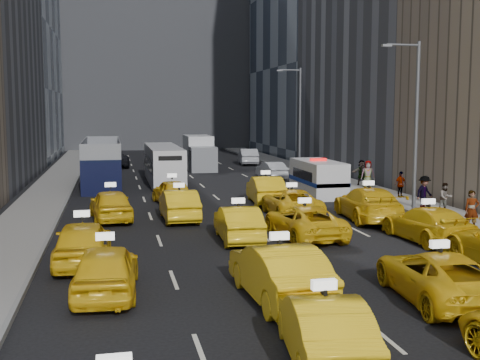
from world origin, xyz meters
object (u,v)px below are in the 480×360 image
object	(u,v)px
double_decker	(102,163)
box_truck	(199,153)
nypd_van	(318,179)
pedestrian_0	(472,210)
taxi_1	(323,327)
city_bus	(164,165)

from	to	relation	value
double_decker	box_truck	world-z (taller)	double_decker
nypd_van	box_truck	size ratio (longest dim) A/B	0.83
double_decker	pedestrian_0	xyz separation A→B (m)	(16.38, -20.81, -0.60)
double_decker	pedestrian_0	bearing A→B (deg)	-58.39
taxi_1	city_bus	xyz separation A→B (m)	(-0.68, 33.15, 0.64)
pedestrian_0	nypd_van	bearing A→B (deg)	118.83
nypd_van	pedestrian_0	distance (m)	13.03
box_truck	pedestrian_0	distance (m)	32.29
taxi_1	pedestrian_0	world-z (taller)	pedestrian_0
taxi_1	pedestrian_0	distance (m)	16.19
city_bus	nypd_van	bearing A→B (deg)	-40.11
nypd_van	double_decker	size ratio (longest dim) A/B	0.49
taxi_1	pedestrian_0	size ratio (longest dim) A/B	2.53
box_truck	pedestrian_0	xyz separation A→B (m)	(7.76, -31.34, -0.49)
nypd_van	pedestrian_0	world-z (taller)	nypd_van
city_bus	pedestrian_0	bearing A→B (deg)	-57.47
city_bus	double_decker	bearing A→B (deg)	-168.17
double_decker	pedestrian_0	size ratio (longest dim) A/B	6.53
double_decker	box_truck	size ratio (longest dim) A/B	1.68
double_decker	city_bus	size ratio (longest dim) A/B	1.06
taxi_1	box_truck	bearing A→B (deg)	-87.11
nypd_van	city_bus	world-z (taller)	city_bus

